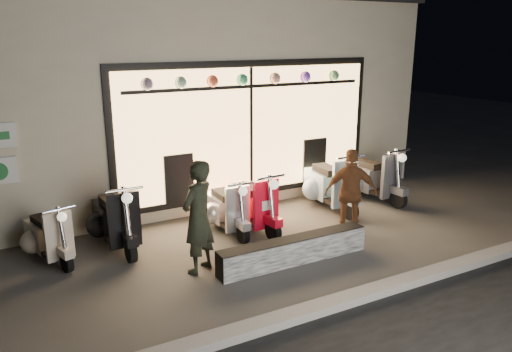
{
  "coord_description": "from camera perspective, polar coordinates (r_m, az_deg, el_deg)",
  "views": [
    {
      "loc": [
        -3.63,
        -6.46,
        3.31
      ],
      "look_at": [
        0.19,
        0.6,
        1.05
      ],
      "focal_mm": 35.0,
      "sensor_mm": 36.0,
      "label": 1
    }
  ],
  "objects": [
    {
      "name": "scooter_silver",
      "position": [
        8.8,
        -3.53,
        -3.69
      ],
      "size": [
        0.44,
        1.35,
        0.97
      ],
      "rotation": [
        0.0,
        0.0,
        -0.01
      ],
      "color": "black",
      "rests_on": "ground"
    },
    {
      "name": "ground",
      "position": [
        8.12,
        0.83,
        -8.35
      ],
      "size": [
        40.0,
        40.0,
        0.0
      ],
      "primitive_type": "plane",
      "color": "#383533",
      "rests_on": "ground"
    },
    {
      "name": "shop_building",
      "position": [
        12.07,
        -10.92,
        9.7
      ],
      "size": [
        10.2,
        6.23,
        4.2
      ],
      "color": "beige",
      "rests_on": "ground"
    },
    {
      "name": "man",
      "position": [
        7.15,
        -6.63,
        -4.69
      ],
      "size": [
        0.72,
        0.66,
        1.66
      ],
      "primitive_type": "imported",
      "rotation": [
        0.0,
        0.0,
        3.7
      ],
      "color": "black",
      "rests_on": "ground"
    },
    {
      "name": "kerb",
      "position": [
        6.61,
        9.59,
        -13.99
      ],
      "size": [
        40.0,
        0.25,
        0.12
      ],
      "primitive_type": "cube",
      "color": "slate",
      "rests_on": "ground"
    },
    {
      "name": "scooter_black",
      "position": [
        8.47,
        -15.86,
        -4.7
      ],
      "size": [
        0.52,
        1.54,
        1.1
      ],
      "rotation": [
        0.0,
        0.0,
        0.04
      ],
      "color": "black",
      "rests_on": "ground"
    },
    {
      "name": "graffiti_barrier",
      "position": [
        7.61,
        4.33,
        -8.47
      ],
      "size": [
        2.47,
        0.28,
        0.4
      ],
      "primitive_type": "cube",
      "color": "black",
      "rests_on": "ground"
    },
    {
      "name": "woman",
      "position": [
        8.6,
        10.8,
        -1.87
      ],
      "size": [
        0.95,
        0.78,
        1.51
      ],
      "primitive_type": "imported",
      "rotation": [
        0.0,
        0.0,
        2.59
      ],
      "color": "brown",
      "rests_on": "ground"
    },
    {
      "name": "scooter_cream",
      "position": [
        8.33,
        -22.77,
        -6.27
      ],
      "size": [
        0.63,
        1.29,
        0.92
      ],
      "rotation": [
        0.0,
        0.0,
        0.26
      ],
      "color": "black",
      "rests_on": "ground"
    },
    {
      "name": "scooter_blue",
      "position": [
        10.05,
        8.19,
        -0.91
      ],
      "size": [
        0.6,
        1.61,
        1.15
      ],
      "rotation": [
        0.0,
        0.0,
        -0.09
      ],
      "color": "black",
      "rests_on": "ground"
    },
    {
      "name": "scooter_red",
      "position": [
        8.88,
        -0.91,
        -3.23
      ],
      "size": [
        0.55,
        1.49,
        1.06
      ],
      "rotation": [
        0.0,
        0.0,
        0.09
      ],
      "color": "black",
      "rests_on": "ground"
    },
    {
      "name": "scooter_grey",
      "position": [
        10.75,
        12.86,
        -0.13
      ],
      "size": [
        0.56,
        1.56,
        1.12
      ],
      "rotation": [
        0.0,
        0.0,
        0.07
      ],
      "color": "black",
      "rests_on": "ground"
    }
  ]
}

